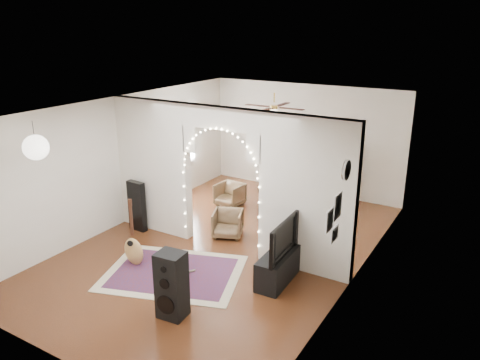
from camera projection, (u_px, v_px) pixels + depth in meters
The scene contains 25 objects.
floor at pixel (224, 247), 8.99m from camera, with size 7.50×7.50×0.00m, color black.
ceiling at pixel (222, 107), 8.13m from camera, with size 5.00×7.50×0.02m, color white.
wall_back at pixel (305, 139), 11.61m from camera, with size 5.00×0.02×2.70m, color silver.
wall_front at pixel (51, 267), 5.50m from camera, with size 5.00×0.02×2.70m, color silver.
wall_left at pixel (123, 161), 9.77m from camera, with size 0.02×7.50×2.70m, color silver.
wall_right at pixel (357, 206), 7.34m from camera, with size 0.02×7.50×2.70m, color silver.
divider_wall at pixel (223, 176), 8.53m from camera, with size 5.00×0.20×2.70m.
fairy_lights at pixel (219, 172), 8.39m from camera, with size 1.64×0.04×1.60m, color #FFEABF, non-canonical shape.
window at pixel (177, 137), 11.17m from camera, with size 0.04×1.20×1.40m, color white.
wall_clock at pixel (347, 170), 6.63m from camera, with size 0.31×0.31×0.03m, color white.
picture_frames at pixel (334, 219), 6.49m from camera, with size 0.02×0.50×0.70m, color white, non-canonical shape.
paper_lantern at pixel (36, 147), 7.24m from camera, with size 0.40×0.40×0.40m, color white.
ceiling_fan at pixel (274, 107), 9.85m from camera, with size 1.10×1.10×0.30m, color #A88738, non-canonical shape.
area_rug at pixel (173, 273), 8.03m from camera, with size 2.28×1.71×0.02m, color maroon.
guitar_case at pixel (137, 206), 9.56m from camera, with size 0.40×0.13×1.05m, color black.
acoustic_guitar at pixel (133, 241), 8.18m from camera, with size 0.45×0.30×1.05m.
tabby_cat at pixel (178, 270), 7.82m from camera, with size 0.34×0.56×0.37m.
floor_speaker at pixel (172, 285), 6.71m from camera, with size 0.42×0.38×1.02m.
media_console at pixel (278, 268), 7.70m from camera, with size 0.40×1.00×0.50m, color black.
tv at pixel (278, 237), 7.52m from camera, with size 1.07×0.14×0.62m, color black.
bookcase at pixel (326, 170), 11.28m from camera, with size 1.37×0.35×1.41m, color #CEB395.
dining_table at pixel (286, 165), 11.80m from camera, with size 1.31×0.98×0.76m.
flower_vase at pixel (287, 158), 11.74m from camera, with size 0.18×0.18×0.19m, color white.
dining_chair_left at pixel (230, 195), 10.94m from camera, with size 0.58×0.59×0.54m, color brown.
dining_chair_right at pixel (228, 224), 9.36m from camera, with size 0.57×0.59×0.53m, color brown.
Camera 1 is at (4.42, -6.81, 4.08)m, focal length 35.00 mm.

